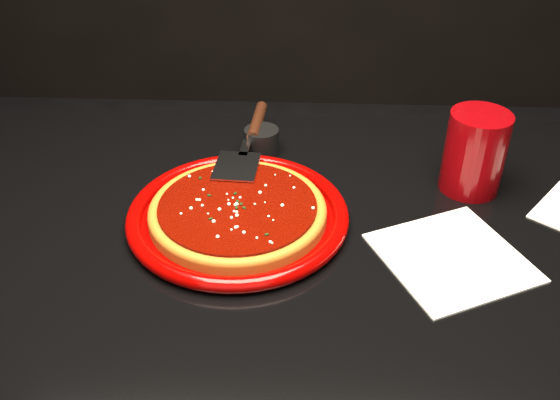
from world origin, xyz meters
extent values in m
cylinder|color=#7D0201|center=(-0.05, 0.06, 0.76)|extent=(0.43, 0.43, 0.02)
cylinder|color=brown|center=(-0.05, 0.06, 0.77)|extent=(0.34, 0.34, 0.01)
torus|color=brown|center=(-0.05, 0.06, 0.77)|extent=(0.34, 0.34, 0.02)
cylinder|color=#670700|center=(-0.05, 0.06, 0.78)|extent=(0.30, 0.30, 0.01)
cylinder|color=#880407|center=(0.30, 0.17, 0.81)|extent=(0.10, 0.10, 0.13)
cube|color=silver|center=(0.25, -0.01, 0.75)|extent=(0.24, 0.24, 0.00)
cylinder|color=black|center=(-0.03, 0.26, 0.77)|extent=(0.06, 0.06, 0.05)
camera|label=1|loc=(0.04, -0.67, 1.30)|focal=40.00mm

